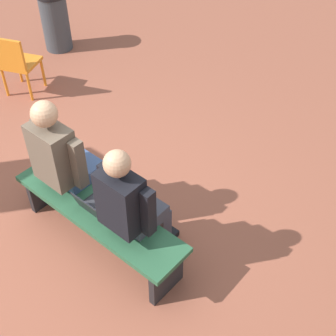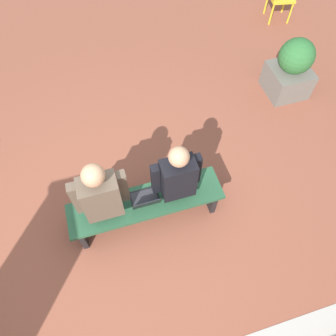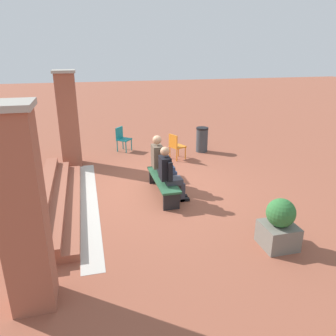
% 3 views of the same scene
% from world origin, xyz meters
% --- Properties ---
extents(ground_plane, '(60.00, 60.00, 0.00)m').
position_xyz_m(ground_plane, '(0.00, 0.00, 0.00)').
color(ground_plane, brown).
extents(bench, '(1.80, 0.44, 0.45)m').
position_xyz_m(bench, '(-0.35, -0.11, 0.35)').
color(bench, '#285638').
rests_on(bench, ground).
extents(person_student, '(0.54, 0.69, 1.35)m').
position_xyz_m(person_student, '(-0.72, -0.18, 0.72)').
color(person_student, '#383842').
rests_on(person_student, ground).
extents(person_adult, '(0.58, 0.73, 1.41)m').
position_xyz_m(person_adult, '(0.10, -0.18, 0.74)').
color(person_adult, '#384C75').
rests_on(person_adult, ground).
extents(laptop, '(0.32, 0.29, 0.21)m').
position_xyz_m(laptop, '(-0.35, -0.10, 0.50)').
color(laptop, black).
rests_on(laptop, bench).
extents(plastic_chair_near_bench_left, '(0.55, 0.55, 0.84)m').
position_xyz_m(plastic_chair_near_bench_left, '(2.26, -1.16, 0.48)').
color(plastic_chair_near_bench_left, orange).
rests_on(plastic_chair_near_bench_left, ground).
extents(litter_bin, '(0.42, 0.42, 0.86)m').
position_xyz_m(litter_bin, '(2.87, -2.27, 0.43)').
color(litter_bin, '#383D42').
rests_on(litter_bin, ground).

